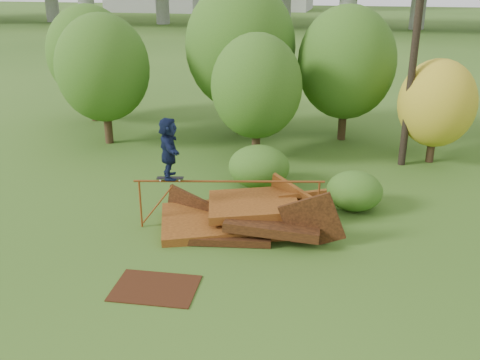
% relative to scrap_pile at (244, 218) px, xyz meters
% --- Properties ---
extents(ground, '(240.00, 240.00, 0.00)m').
position_rel_scrap_pile_xyz_m(ground, '(0.71, -2.16, -0.36)').
color(ground, '#2D5116').
rests_on(ground, ground).
extents(scrap_pile, '(5.71, 3.42, 1.92)m').
position_rel_scrap_pile_xyz_m(scrap_pile, '(0.00, 0.00, 0.00)').
color(scrap_pile, '#51270E').
rests_on(scrap_pile, ground).
extents(grind_rail, '(5.42, 1.22, 1.50)m').
position_rel_scrap_pile_xyz_m(grind_rail, '(-0.45, -0.01, 0.88)').
color(grind_rail, brown).
rests_on(grind_rail, ground).
extents(skateboard, '(0.80, 0.36, 0.08)m').
position_rel_scrap_pile_xyz_m(skateboard, '(-2.11, -0.37, 1.21)').
color(skateboard, black).
rests_on(skateboard, grind_rail).
extents(skater, '(1.12, 1.73, 1.78)m').
position_rel_scrap_pile_xyz_m(skater, '(-2.11, -0.37, 2.11)').
color(skater, '#101939').
rests_on(skater, skateboard).
extents(flat_plate, '(2.08, 1.55, 0.03)m').
position_rel_scrap_pile_xyz_m(flat_plate, '(-1.39, -3.64, -0.34)').
color(flat_plate, '#381A0C').
rests_on(flat_plate, ground).
extents(tree_0, '(3.97, 3.97, 5.61)m').
position_rel_scrap_pile_xyz_m(tree_0, '(-7.71, 7.07, 2.96)').
color(tree_0, black).
rests_on(tree_0, ground).
extents(tree_1, '(4.94, 4.94, 6.87)m').
position_rel_scrap_pile_xyz_m(tree_1, '(-2.33, 9.83, 3.66)').
color(tree_1, black).
rests_on(tree_1, ground).
extents(tree_2, '(3.57, 3.57, 5.03)m').
position_rel_scrap_pile_xyz_m(tree_2, '(-0.90, 6.35, 2.61)').
color(tree_2, black).
rests_on(tree_2, ground).
extents(tree_3, '(4.26, 4.26, 5.90)m').
position_rel_scrap_pile_xyz_m(tree_3, '(2.37, 9.90, 3.09)').
color(tree_3, black).
rests_on(tree_3, ground).
extents(tree_4, '(2.97, 2.97, 4.10)m').
position_rel_scrap_pile_xyz_m(tree_4, '(5.98, 7.54, 2.03)').
color(tree_4, black).
rests_on(tree_4, ground).
extents(tree_6, '(4.11, 4.11, 5.75)m').
position_rel_scrap_pile_xyz_m(tree_6, '(-10.12, 10.49, 3.02)').
color(tree_6, black).
rests_on(tree_6, ground).
extents(shrub_left, '(2.15, 1.99, 1.49)m').
position_rel_scrap_pile_xyz_m(shrub_left, '(-0.21, 3.40, 0.39)').
color(shrub_left, '#2D5416').
rests_on(shrub_left, ground).
extents(shrub_right, '(1.77, 1.63, 1.26)m').
position_rel_scrap_pile_xyz_m(shrub_right, '(3.12, 2.15, 0.27)').
color(shrub_right, '#2D5416').
rests_on(shrub_right, ground).
extents(utility_pole, '(1.40, 0.28, 9.42)m').
position_rel_scrap_pile_xyz_m(utility_pole, '(4.86, 6.95, 4.43)').
color(utility_pole, black).
rests_on(utility_pole, ground).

